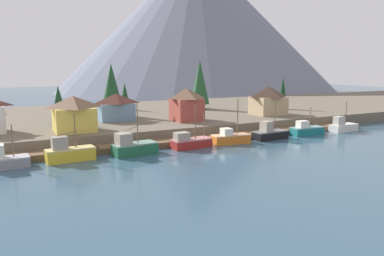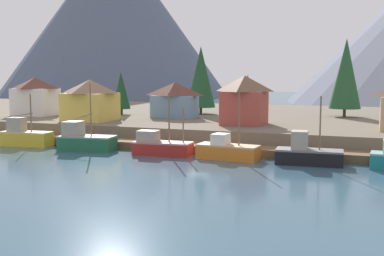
# 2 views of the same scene
# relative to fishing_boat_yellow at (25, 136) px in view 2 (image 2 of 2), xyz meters

# --- Properties ---
(ground_plane) EXTENTS (400.00, 400.00, 1.00)m
(ground_plane) POSITION_rel_fishing_boat_yellow_xyz_m (24.77, 21.69, -1.81)
(ground_plane) COLOR #335166
(dock) EXTENTS (80.00, 4.00, 1.60)m
(dock) POSITION_rel_fishing_boat_yellow_xyz_m (24.77, 3.68, -0.81)
(dock) COLOR brown
(dock) RESTS_ON ground_plane
(shoreline_bank) EXTENTS (400.00, 56.00, 2.50)m
(shoreline_bank) POSITION_rel_fishing_boat_yellow_xyz_m (24.77, 33.69, -0.06)
(shoreline_bank) COLOR #665B4C
(shoreline_bank) RESTS_ON ground_plane
(mountain_west_peak) EXTENTS (105.56, 105.56, 73.63)m
(mountain_west_peak) POSITION_rel_fishing_boat_yellow_xyz_m (-68.03, 143.28, 35.51)
(mountain_west_peak) COLOR #4C566B
(mountain_west_peak) RESTS_ON ground_plane
(fishing_boat_yellow) EXTENTS (7.28, 3.09, 7.15)m
(fishing_boat_yellow) POSITION_rel_fishing_boat_yellow_xyz_m (0.00, 0.00, 0.00)
(fishing_boat_yellow) COLOR gold
(fishing_boat_yellow) RESTS_ON ground_plane
(fishing_boat_green) EXTENTS (7.41, 3.90, 8.67)m
(fishing_boat_green) POSITION_rel_fishing_boat_yellow_xyz_m (9.88, -0.46, 0.01)
(fishing_boat_green) COLOR #1E5B3D
(fishing_boat_green) RESTS_ON ground_plane
(fishing_boat_red) EXTENTS (7.25, 3.20, 7.54)m
(fishing_boat_red) POSITION_rel_fishing_boat_yellow_xyz_m (20.43, -0.07, -0.23)
(fishing_boat_red) COLOR maroon
(fishing_boat_red) RESTS_ON ground_plane
(fishing_boat_orange) EXTENTS (7.31, 3.30, 8.29)m
(fishing_boat_orange) POSITION_rel_fishing_boat_yellow_xyz_m (28.89, -0.09, -0.26)
(fishing_boat_orange) COLOR #CC6B1E
(fishing_boat_orange) RESTS_ON ground_plane
(fishing_boat_black) EXTENTS (7.26, 3.22, 7.45)m
(fishing_boat_black) POSITION_rel_fishing_boat_yellow_xyz_m (37.97, -0.07, -0.14)
(fishing_boat_black) COLOR black
(fishing_boat_black) RESTS_ON ground_plane
(house_white) EXTENTS (7.41, 5.58, 6.71)m
(house_white) POSITION_rel_fishing_boat_yellow_xyz_m (-11.73, 16.83, 4.61)
(house_white) COLOR silver
(house_white) RESTS_ON shoreline_bank
(house_blue) EXTENTS (7.66, 4.30, 5.92)m
(house_blue) POSITION_rel_fishing_boat_yellow_xyz_m (13.34, 21.26, 4.22)
(house_blue) COLOR #6689A8
(house_blue) RESTS_ON shoreline_bank
(house_yellow) EXTENTS (7.30, 7.17, 6.46)m
(house_yellow) POSITION_rel_fishing_boat_yellow_xyz_m (2.89, 11.84, 4.49)
(house_yellow) COLOR gold
(house_yellow) RESTS_ON shoreline_bank
(house_red) EXTENTS (6.15, 6.36, 7.11)m
(house_red) POSITION_rel_fishing_boat_yellow_xyz_m (27.07, 14.79, 4.82)
(house_red) COLOR #9E4238
(house_red) RESTS_ON shoreline_bank
(conifer_near_left) EXTENTS (5.35, 5.35, 13.41)m
(conifer_near_left) POSITION_rel_fishing_boat_yellow_xyz_m (40.07, 33.22, 8.60)
(conifer_near_left) COLOR #4C3823
(conifer_near_left) RESTS_ON shoreline_bank
(conifer_mid_left) EXTENTS (5.37, 5.37, 12.41)m
(conifer_mid_left) POSITION_rel_fishing_boat_yellow_xyz_m (14.80, 30.30, 8.01)
(conifer_mid_left) COLOR #4C3823
(conifer_mid_left) RESTS_ON shoreline_bank
(conifer_mid_right) EXTENTS (2.73, 2.73, 7.30)m
(conifer_mid_right) POSITION_rel_fishing_boat_yellow_xyz_m (21.06, 40.75, 5.33)
(conifer_mid_right) COLOR #4C3823
(conifer_mid_right) RESTS_ON shoreline_bank
(conifer_back_left) EXTENTS (3.33, 3.33, 7.75)m
(conifer_back_left) POSITION_rel_fishing_boat_yellow_xyz_m (1.84, 23.61, 5.59)
(conifer_back_left) COLOR #4C3823
(conifer_back_left) RESTS_ON shoreline_bank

